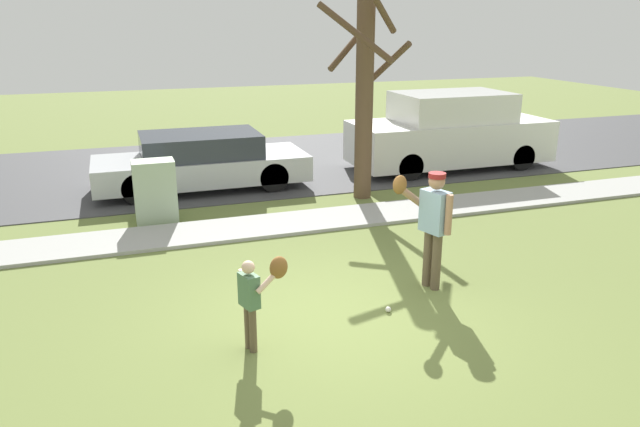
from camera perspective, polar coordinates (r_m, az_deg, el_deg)
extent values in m
plane|color=olive|center=(10.95, -5.27, -1.49)|extent=(48.00, 48.00, 0.00)
cube|color=#A3A39E|center=(11.03, -5.40, -1.18)|extent=(36.00, 1.20, 0.06)
cube|color=#424244|center=(15.76, -9.73, 4.39)|extent=(36.00, 6.80, 0.02)
cylinder|color=brown|center=(8.55, 10.91, -4.47)|extent=(0.13, 0.13, 0.83)
cylinder|color=brown|center=(8.65, 10.13, -4.14)|extent=(0.13, 0.13, 0.83)
cube|color=#8CADC6|center=(8.36, 10.79, 0.19)|extent=(0.33, 0.44, 0.59)
sphere|color=#A87A5B|center=(8.25, 10.95, 2.99)|extent=(0.22, 0.22, 0.22)
cylinder|color=maroon|center=(8.23, 10.99, 3.55)|extent=(0.24, 0.24, 0.07)
cylinder|color=#A87A5B|center=(8.20, 12.03, -0.12)|extent=(0.10, 0.10, 0.55)
cylinder|color=#A87A5B|center=(8.30, 8.46, 1.69)|extent=(0.51, 0.24, 0.40)
ellipsoid|color=brown|center=(8.12, 7.53, 2.71)|extent=(0.25, 0.20, 0.26)
cylinder|color=brown|center=(7.06, -6.79, -10.50)|extent=(0.09, 0.09, 0.55)
cylinder|color=brown|center=(6.98, -6.34, -10.85)|extent=(0.09, 0.09, 0.55)
cube|color=#4C7251|center=(6.81, -6.70, -7.21)|extent=(0.22, 0.29, 0.39)
sphere|color=beige|center=(6.70, -6.79, -5.05)|extent=(0.15, 0.15, 0.15)
cylinder|color=beige|center=(6.94, -7.37, -6.65)|extent=(0.06, 0.06, 0.37)
cylinder|color=beige|center=(6.70, -4.83, -6.29)|extent=(0.34, 0.16, 0.26)
ellipsoid|color=brown|center=(6.71, -3.92, -5.10)|extent=(0.25, 0.20, 0.26)
sphere|color=white|center=(7.96, 6.44, -8.97)|extent=(0.07, 0.07, 0.07)
cube|color=#9EB293|center=(11.60, -15.29, 2.05)|extent=(0.76, 0.51, 1.16)
cylinder|color=brown|center=(12.51, 4.19, 10.77)|extent=(0.36, 0.36, 4.16)
cylinder|color=brown|center=(12.81, 6.23, 13.69)|extent=(0.53, 1.36, 1.02)
cylinder|color=brown|center=(12.70, 2.59, 15.24)|extent=(1.05, 0.68, 0.85)
cylinder|color=brown|center=(11.81, 3.36, 16.65)|extent=(1.25, 1.11, 1.14)
cylinder|color=brown|center=(12.24, 6.05, 18.18)|extent=(0.83, 0.72, 0.74)
cube|color=silver|center=(13.66, -11.08, 4.23)|extent=(4.60, 1.80, 0.55)
cube|color=#2D333D|center=(13.55, -11.22, 6.38)|extent=(2.53, 1.66, 0.50)
cylinder|color=black|center=(14.70, -5.98, 4.89)|extent=(0.64, 0.22, 0.64)
cylinder|color=black|center=(13.20, -4.42, 3.45)|extent=(0.64, 0.22, 0.64)
cylinder|color=black|center=(14.36, -17.16, 3.87)|extent=(0.64, 0.22, 0.64)
cylinder|color=black|center=(12.82, -16.85, 2.29)|extent=(0.64, 0.22, 0.64)
cube|color=silver|center=(15.67, 12.13, 6.73)|extent=(5.00, 1.95, 1.00)
cube|color=silver|center=(15.53, 12.33, 9.81)|extent=(2.75, 1.79, 0.70)
cylinder|color=black|center=(17.27, 15.04, 6.32)|extent=(0.64, 0.22, 0.64)
cylinder|color=black|center=(15.90, 18.46, 5.05)|extent=(0.64, 0.22, 0.64)
cylinder|color=black|center=(15.78, 5.57, 5.80)|extent=(0.64, 0.22, 0.64)
cylinder|color=black|center=(14.26, 8.42, 4.40)|extent=(0.64, 0.22, 0.64)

